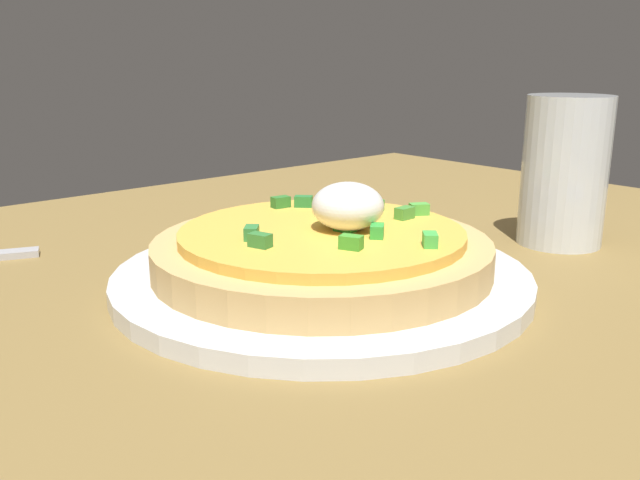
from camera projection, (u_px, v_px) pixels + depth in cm
name	position (u px, v px, depth cm)	size (l,w,h in cm)	color
dining_table	(346.00, 317.00, 42.75)	(97.35, 81.72, 2.92)	olive
plate	(320.00, 278.00, 43.80)	(26.73, 26.73, 1.13)	white
pizza	(322.00, 248.00, 43.27)	(21.64, 21.64, 5.72)	tan
cup_far	(564.00, 176.00, 52.56)	(6.49, 6.49, 11.58)	silver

